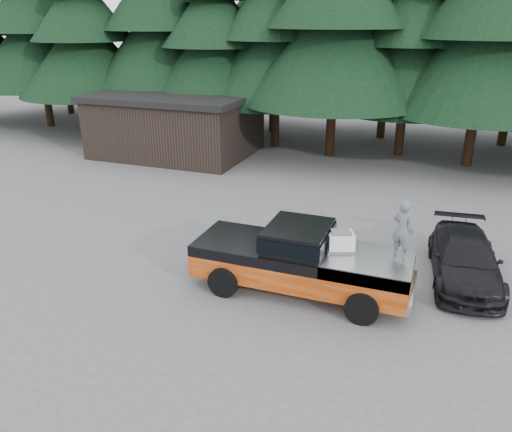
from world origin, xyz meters
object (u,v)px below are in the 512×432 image
(air_compressor, at_px, (340,242))
(man_on_bed, at_px, (403,230))
(utility_building, at_px, (177,123))
(pickup_truck, at_px, (300,269))
(parked_car, at_px, (465,259))

(air_compressor, xyz_separation_m, man_on_bed, (1.52, 0.11, 0.54))
(man_on_bed, bearing_deg, utility_building, -18.16)
(pickup_truck, distance_m, parked_car, 4.78)
(parked_car, bearing_deg, pickup_truck, -157.46)
(utility_building, bearing_deg, pickup_truck, -49.02)
(air_compressor, distance_m, utility_building, 16.61)
(utility_building, bearing_deg, air_compressor, -45.98)
(air_compressor, relative_size, man_on_bed, 0.44)
(parked_car, relative_size, utility_building, 0.52)
(pickup_truck, height_order, man_on_bed, man_on_bed)
(air_compressor, bearing_deg, parked_car, 10.96)
(pickup_truck, height_order, air_compressor, air_compressor)
(pickup_truck, bearing_deg, air_compressor, 11.04)
(pickup_truck, height_order, parked_car, pickup_truck)
(man_on_bed, distance_m, parked_car, 2.98)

